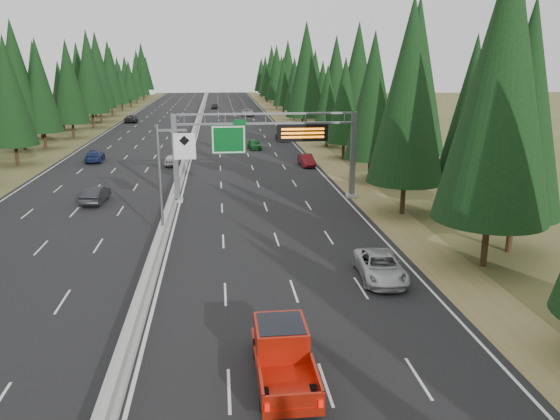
# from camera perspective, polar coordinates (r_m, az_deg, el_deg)

# --- Properties ---
(road) EXTENTS (32.00, 260.00, 0.08)m
(road) POSITION_cam_1_polar(r_m,az_deg,el_deg) (93.77, -8.99, 7.66)
(road) COLOR black
(road) RESTS_ON ground
(shoulder_right) EXTENTS (3.60, 260.00, 0.06)m
(shoulder_right) POSITION_cam_1_polar(r_m,az_deg,el_deg) (94.67, 1.93, 7.90)
(shoulder_right) COLOR olive
(shoulder_right) RESTS_ON ground
(shoulder_left) EXTENTS (3.60, 260.00, 0.06)m
(shoulder_left) POSITION_cam_1_polar(r_m,az_deg,el_deg) (96.22, -19.72, 7.14)
(shoulder_left) COLOR #4C4D24
(shoulder_left) RESTS_ON ground
(median_barrier) EXTENTS (0.70, 260.00, 0.85)m
(median_barrier) POSITION_cam_1_polar(r_m,az_deg,el_deg) (93.72, -9.00, 7.89)
(median_barrier) COLOR #969691
(median_barrier) RESTS_ON road
(sign_gantry) EXTENTS (16.75, 0.98, 7.80)m
(sign_gantry) POSITION_cam_1_polar(r_m,az_deg,el_deg) (48.51, -0.72, 7.05)
(sign_gantry) COLOR slate
(sign_gantry) RESTS_ON road
(hov_sign_pole) EXTENTS (2.80, 0.50, 8.00)m
(hov_sign_pole) POSITION_cam_1_polar(r_m,az_deg,el_deg) (38.75, -11.60, 3.81)
(hov_sign_pole) COLOR slate
(hov_sign_pole) RESTS_ON road
(tree_row_right) EXTENTS (12.12, 242.65, 18.92)m
(tree_row_right) POSITION_cam_1_polar(r_m,az_deg,el_deg) (82.35, 6.36, 13.02)
(tree_row_right) COLOR black
(tree_row_right) RESTS_ON ground
(tree_row_left) EXTENTS (12.12, 244.13, 18.76)m
(tree_row_left) POSITION_cam_1_polar(r_m,az_deg,el_deg) (83.55, -25.34, 11.85)
(tree_row_left) COLOR black
(tree_row_left) RESTS_ON ground
(silver_minivan) EXTENTS (2.75, 5.40, 1.46)m
(silver_minivan) POSITION_cam_1_polar(r_m,az_deg,el_deg) (32.10, 10.43, -5.83)
(silver_minivan) COLOR #AFAFB4
(silver_minivan) RESTS_ON road
(red_pickup) EXTENTS (2.16, 6.05, 1.97)m
(red_pickup) POSITION_cam_1_polar(r_m,az_deg,el_deg) (22.43, 0.22, -14.28)
(red_pickup) COLOR black
(red_pickup) RESTS_ON road
(car_ahead_green) EXTENTS (2.01, 4.16, 1.37)m
(car_ahead_green) POSITION_cam_1_polar(r_m,az_deg,el_deg) (78.41, -2.70, 6.89)
(car_ahead_green) COLOR #145B21
(car_ahead_green) RESTS_ON road
(car_ahead_dkred) EXTENTS (1.68, 4.25, 1.38)m
(car_ahead_dkred) POSITION_cam_1_polar(r_m,az_deg,el_deg) (65.50, 2.78, 5.21)
(car_ahead_dkred) COLOR #5D0D13
(car_ahead_dkred) RESTS_ON road
(car_ahead_dkgrey) EXTENTS (2.00, 4.80, 1.39)m
(car_ahead_dkgrey) POSITION_cam_1_polar(r_m,az_deg,el_deg) (86.94, 0.27, 7.74)
(car_ahead_dkgrey) COLOR black
(car_ahead_dkgrey) RESTS_ON road
(car_ahead_white) EXTENTS (2.75, 5.67, 1.55)m
(car_ahead_white) POSITION_cam_1_polar(r_m,az_deg,el_deg) (126.97, -3.41, 10.15)
(car_ahead_white) COLOR #B6B6B6
(car_ahead_white) RESTS_ON road
(car_ahead_far) EXTENTS (1.89, 4.27, 1.43)m
(car_ahead_far) POSITION_cam_1_polar(r_m,az_deg,el_deg) (146.19, -6.84, 10.73)
(car_ahead_far) COLOR black
(car_ahead_far) RESTS_ON road
(car_onc_near) EXTENTS (1.88, 4.68, 1.51)m
(car_onc_near) POSITION_cam_1_polar(r_m,az_deg,el_deg) (50.98, -18.71, 1.56)
(car_onc_near) COLOR black
(car_onc_near) RESTS_ON road
(car_onc_blue) EXTENTS (2.37, 5.11, 1.44)m
(car_onc_blue) POSITION_cam_1_polar(r_m,az_deg,el_deg) (72.23, -18.79, 5.39)
(car_onc_blue) COLOR #16244E
(car_onc_blue) RESTS_ON road
(car_onc_white) EXTENTS (1.84, 4.05, 1.35)m
(car_onc_white) POSITION_cam_1_polar(r_m,az_deg,el_deg) (67.23, -11.20, 5.19)
(car_onc_white) COLOR silver
(car_onc_white) RESTS_ON road
(car_onc_far) EXTENTS (3.04, 5.64, 1.51)m
(car_onc_far) POSITION_cam_1_polar(r_m,az_deg,el_deg) (117.06, -15.29, 9.20)
(car_onc_far) COLOR #232326
(car_onc_far) RESTS_ON road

